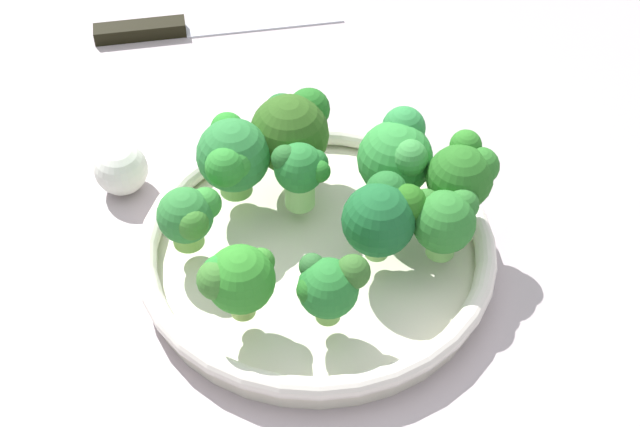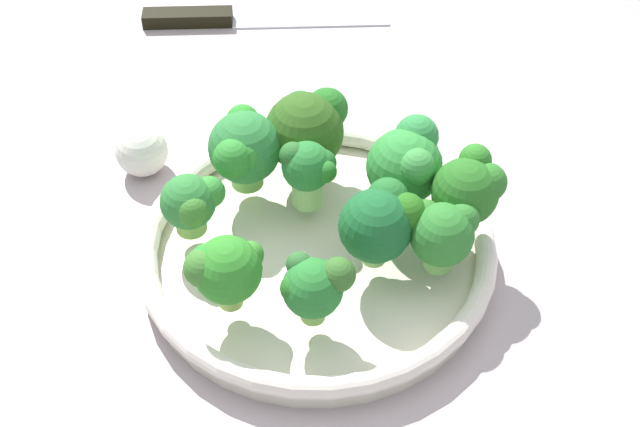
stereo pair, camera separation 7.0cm
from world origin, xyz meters
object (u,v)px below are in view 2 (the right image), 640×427
object	(u,v)px
broccoli_floret_8	(407,163)
bowl	(320,253)
garlic_bulb	(142,151)
broccoli_floret_5	(192,203)
broccoli_floret_6	(469,189)
broccoli_floret_1	(381,221)
broccoli_floret_2	(443,233)
knife	(232,18)
broccoli_floret_3	(244,149)
broccoli_floret_7	(224,269)
broccoli_floret_4	(307,128)
broccoli_floret_0	(308,169)
broccoli_floret_9	(314,286)

from	to	relation	value
broccoli_floret_8	bowl	bearing A→B (deg)	74.10
garlic_bulb	bowl	bearing A→B (deg)	-175.12
broccoli_floret_5	broccoli_floret_6	world-z (taller)	broccoli_floret_6
bowl	broccoli_floret_1	world-z (taller)	broccoli_floret_1
broccoli_floret_2	knife	distance (cm)	42.23
broccoli_floret_3	garlic_bulb	world-z (taller)	broccoli_floret_3
broccoli_floret_7	garlic_bulb	size ratio (longest dim) A/B	1.33
broccoli_floret_4	garlic_bulb	distance (cm)	15.63
broccoli_floret_6	garlic_bulb	world-z (taller)	broccoli_floret_6
broccoli_floret_0	broccoli_floret_8	xyz separation A→B (cm)	(-5.79, -5.38, 0.40)
broccoli_floret_1	broccoli_floret_4	xyz separation A→B (cm)	(11.34, -4.42, 0.06)
broccoli_floret_8	garlic_bulb	size ratio (longest dim) A/B	1.54
broccoli_floret_4	broccoli_floret_9	distance (cm)	16.69
broccoli_floret_1	broccoli_floret_8	size ratio (longest dim) A/B	0.92
bowl	broccoli_floret_2	size ratio (longest dim) A/B	4.93
broccoli_floret_1	broccoli_floret_3	xyz separation A→B (cm)	(13.42, 0.95, 0.15)
broccoli_floret_2	broccoli_floret_4	world-z (taller)	broccoli_floret_4
broccoli_floret_2	knife	world-z (taller)	broccoli_floret_2
bowl	broccoli_floret_2	distance (cm)	10.72
broccoli_floret_6	garlic_bulb	distance (cm)	29.61
broccoli_floret_0	broccoli_floret_5	distance (cm)	9.59
broccoli_floret_9	garlic_bulb	bearing A→B (deg)	-10.24
garlic_bulb	broccoli_floret_8	bearing A→B (deg)	-156.08
broccoli_floret_0	broccoli_floret_3	xyz separation A→B (cm)	(5.34, 1.82, 0.29)
broccoli_floret_0	garlic_bulb	xyz separation A→B (cm)	(15.97, 4.27, -4.47)
broccoli_floret_2	broccoli_floret_5	xyz separation A→B (cm)	(16.91, 9.84, -0.44)
broccoli_floret_0	broccoli_floret_6	bearing A→B (deg)	-153.21
broccoli_floret_6	broccoli_floret_8	xyz separation A→B (cm)	(5.61, 0.37, -0.36)
broccoli_floret_2	broccoli_floret_7	bearing A→B (deg)	54.40
broccoli_floret_1	broccoli_floret_6	size ratio (longest dim) A/B	0.93
bowl	broccoli_floret_9	distance (cm)	9.02
broccoli_floret_0	broccoli_floret_1	bearing A→B (deg)	173.83
broccoli_floret_8	broccoli_floret_0	bearing A→B (deg)	42.90
broccoli_floret_3	broccoli_floret_5	xyz separation A→B (cm)	(-0.52, 6.43, -1.06)
broccoli_floret_3	broccoli_floret_6	xyz separation A→B (cm)	(-16.75, -7.58, 0.46)
broccoli_floret_4	broccoli_floret_9	size ratio (longest dim) A/B	1.35
broccoli_floret_2	broccoli_floret_9	world-z (taller)	broccoli_floret_2
broccoli_floret_4	knife	size ratio (longest dim) A/B	0.36
broccoli_floret_1	broccoli_floret_9	distance (cm)	7.76
knife	broccoli_floret_1	bearing A→B (deg)	151.83
broccoli_floret_1	broccoli_floret_0	bearing A→B (deg)	-6.17
bowl	broccoli_floret_9	world-z (taller)	broccoli_floret_9
broccoli_floret_8	garlic_bulb	xyz separation A→B (cm)	(21.76, 9.65, -4.87)
broccoli_floret_9	broccoli_floret_7	bearing A→B (deg)	29.86
broccoli_floret_3	broccoli_floret_7	size ratio (longest dim) A/B	1.12
broccoli_floret_3	broccoli_floret_5	distance (cm)	6.54
broccoli_floret_1	broccoli_floret_5	size ratio (longest dim) A/B	1.26
bowl	broccoli_floret_9	size ratio (longest dim) A/B	5.04
broccoli_floret_3	garlic_bulb	size ratio (longest dim) A/B	1.49
broccoli_floret_5	knife	bearing A→B (deg)	-50.05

